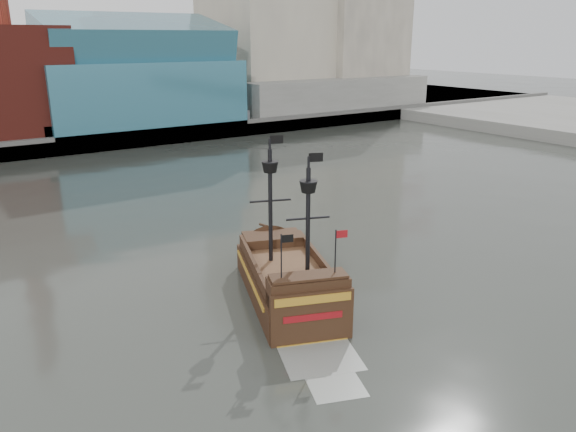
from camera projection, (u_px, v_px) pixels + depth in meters
ground at (431, 340)px, 30.03m from camera, size 400.00×400.00×0.00m
promenade_far at (46, 121)px, 102.13m from camera, size 220.00×60.00×2.00m
seawall at (92, 143)px, 78.83m from camera, size 220.00×1.00×2.60m
crane_a at (401, 21)px, 130.98m from camera, size 22.50×4.00×32.25m
crane_b at (399, 37)px, 145.08m from camera, size 19.10×4.00×26.25m
pirate_ship at (288, 285)px, 34.47m from camera, size 8.99×14.84×10.67m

